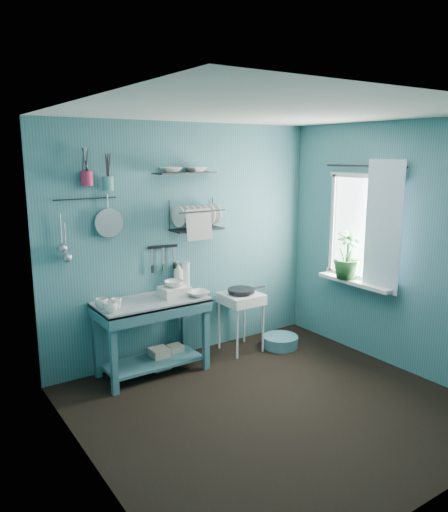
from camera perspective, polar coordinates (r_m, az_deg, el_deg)
floor at (r=4.60m, az=5.65°, el=-16.73°), size 3.20×3.20×0.00m
ceiling at (r=4.06m, az=6.39°, el=16.07°), size 3.20×3.20×0.00m
wall_back at (r=5.36m, az=-4.33°, el=1.63°), size 3.20×0.00×3.20m
wall_front at (r=3.20m, az=23.61°, el=-6.33°), size 3.20×0.00×3.20m
wall_left at (r=3.39m, az=-15.33°, el=-4.78°), size 0.00×3.00×3.00m
wall_right at (r=5.31m, az=19.37°, el=0.89°), size 0.00×3.00×3.00m
work_counter at (r=5.10m, az=-8.21°, el=-9.12°), size 1.13×0.65×0.77m
mug_left at (r=4.64m, az=-12.86°, el=-5.76°), size 0.12×0.12×0.10m
mug_mid at (r=4.76m, az=-12.18°, el=-5.29°), size 0.14×0.14×0.09m
mug_right at (r=4.78m, az=-13.79°, el=-5.29°), size 0.17×0.17×0.10m
wash_tub at (r=5.05m, az=-5.70°, el=-4.05°), size 0.28×0.22×0.10m
tub_bowl at (r=5.03m, az=-5.72°, el=-3.17°), size 0.20×0.19×0.06m
soap_bottle at (r=5.29m, az=-5.24°, el=-2.20°), size 0.11×0.12×0.30m
water_bottle at (r=5.36m, az=-4.40°, el=-2.12°), size 0.09×0.09×0.28m
counter_bowl at (r=5.04m, az=-2.99°, el=-4.31°), size 0.22×0.22×0.05m
hotplate_stand at (r=5.63m, az=1.95°, el=-7.55°), size 0.43×0.43×0.66m
frying_pan at (r=5.52m, az=1.97°, el=-3.95°), size 0.30×0.30×0.03m
knife_strip at (r=5.20m, az=-7.03°, el=1.07°), size 0.32×0.07×0.03m
dish_rack at (r=5.24m, az=-3.12°, el=4.69°), size 0.56×0.26×0.32m
upper_shelf at (r=5.17m, az=-4.47°, el=9.45°), size 0.72×0.27×0.02m
shelf_bowl_left at (r=5.09m, az=-6.10°, el=10.06°), size 0.25×0.25×0.05m
shelf_bowl_right at (r=5.24m, az=-3.20°, el=9.76°), size 0.24×0.24×0.05m
utensil_cup_magenta at (r=4.77m, az=-15.41°, el=8.57°), size 0.11×0.11×0.13m
utensil_cup_teal at (r=4.84m, az=-13.14°, el=8.08°), size 0.11×0.11×0.13m
colander at (r=4.91m, az=-13.03°, el=3.73°), size 0.28×0.03×0.28m
ladle_outer at (r=4.78m, az=-18.15°, el=2.87°), size 0.01×0.01×0.30m
ladle_inner at (r=4.80m, az=-17.69°, el=1.83°), size 0.01×0.01×0.30m
hook_rail at (r=4.83m, az=-15.56°, el=6.32°), size 0.60×0.01×0.01m
window_glass at (r=5.55m, az=15.67°, el=3.13°), size 0.00×1.10×1.10m
windowsill at (r=5.60m, az=14.77°, el=-2.91°), size 0.16×0.95×0.04m
curtain at (r=5.30m, az=17.70°, el=3.18°), size 0.00×1.35×1.35m
curtain_rod at (r=5.46m, az=15.74°, el=9.86°), size 0.02×1.05×0.02m
potted_plant at (r=5.60m, az=13.92°, el=0.09°), size 0.30×0.30×0.52m
storage_tin_large at (r=5.28m, az=-7.37°, el=-11.54°), size 0.18×0.18×0.22m
storage_tin_small at (r=5.39m, az=-5.59°, el=-11.10°), size 0.15×0.15×0.20m
floor_basin at (r=5.83m, az=6.44°, el=-9.68°), size 0.41×0.41×0.13m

